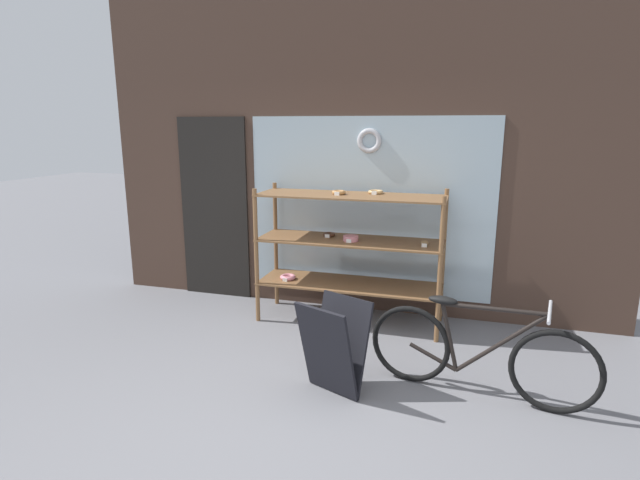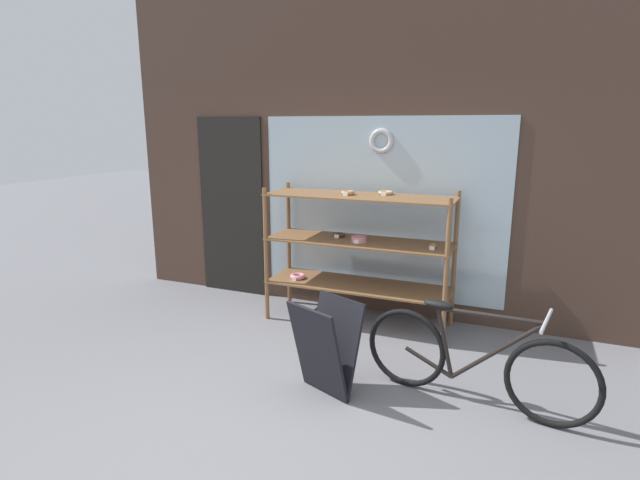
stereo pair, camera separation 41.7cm
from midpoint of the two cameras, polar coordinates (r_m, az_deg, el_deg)
The scene contains 5 objects.
ground_plane at distance 3.63m, azimuth -4.62°, elevation -20.64°, with size 30.00×30.00×0.00m, color slate.
storefront_facade at distance 5.36m, azimuth 7.02°, elevation 11.82°, with size 5.70×0.13×3.93m.
display_case at distance 5.05m, azimuth 6.72°, elevation -0.40°, with size 1.88×0.58×1.39m.
bicycle at distance 3.93m, azimuth 20.11°, elevation -12.92°, with size 1.66×0.46×0.76m.
sandwich_board at distance 3.84m, azimuth 3.86°, elevation -12.27°, with size 0.57×0.53×0.73m.
Camera 2 is at (1.60, -2.61, 2.01)m, focal length 28.00 mm.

